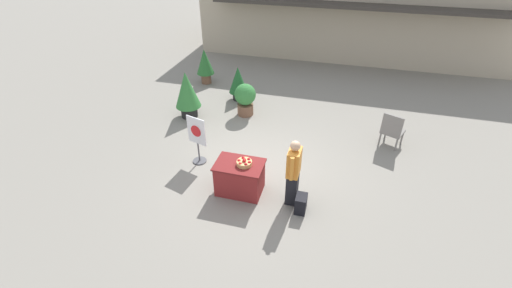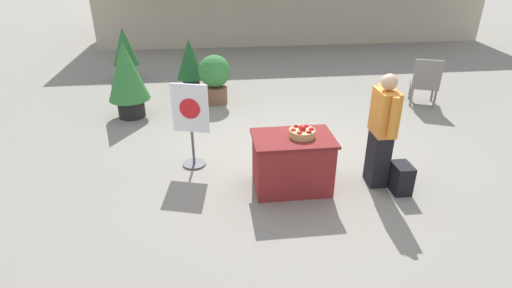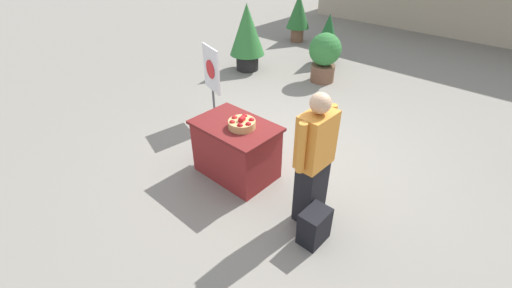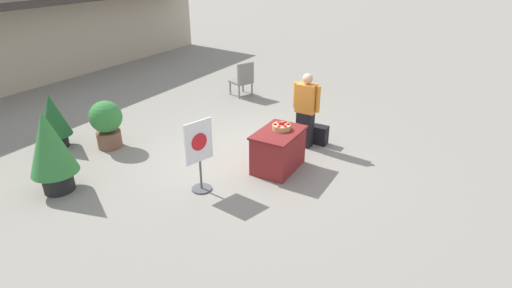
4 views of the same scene
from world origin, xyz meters
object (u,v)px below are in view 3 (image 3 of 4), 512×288
potted_plant_near_left (298,14)px  person_visitor (314,161)px  backpack (314,226)px  potted_plant_far_left (328,36)px  apple_basket (242,123)px  potted_plant_near_right (247,34)px  poster_board (212,82)px  display_table (236,150)px  potted_plant_far_right (324,55)px

potted_plant_near_left → person_visitor: bearing=-52.3°
backpack → potted_plant_far_left: potted_plant_far_left is taller
apple_basket → potted_plant_near_right: size_ratio=0.23×
poster_board → potted_plant_far_left: size_ratio=1.10×
display_table → apple_basket: bearing=0.7°
person_visitor → potted_plant_near_left: person_visitor is taller
apple_basket → potted_plant_far_right: (-1.08, 3.64, -0.27)m
apple_basket → person_visitor: (1.12, -0.03, -0.03)m
apple_basket → person_visitor: 1.12m
display_table → potted_plant_far_right: size_ratio=1.05×
person_visitor → poster_board: (-2.63, 0.85, -0.11)m
display_table → poster_board: 1.65m
poster_board → potted_plant_far_left: 3.80m
backpack → potted_plant_far_right: potted_plant_far_right is taller
potted_plant_far_left → potted_plant_near_left: potted_plant_near_left is taller
potted_plant_far_left → potted_plant_far_right: potted_plant_far_left is taller
potted_plant_near_right → potted_plant_far_right: size_ratio=1.44×
display_table → backpack: size_ratio=2.63×
apple_basket → potted_plant_near_right: 4.12m
display_table → person_visitor: size_ratio=0.68×
apple_basket → person_visitor: bearing=-1.3°
apple_basket → potted_plant_far_left: bearing=109.4°
poster_board → potted_plant_far_right: 2.85m
backpack → apple_basket: bearing=168.1°
poster_board → potted_plant_far_right: (0.43, 2.82, -0.13)m
backpack → potted_plant_near_right: 5.37m
display_table → backpack: bearing=-10.9°
potted_plant_near_left → potted_plant_far_right: bearing=-42.6°
poster_board → potted_plant_far_right: poster_board is taller
potted_plant_near_right → potted_plant_far_right: (1.71, 0.61, -0.26)m
apple_basket → person_visitor: size_ratio=0.21×
potted_plant_far_left → potted_plant_near_right: potted_plant_near_right is taller
apple_basket → potted_plant_far_left: 4.91m
potted_plant_near_left → potted_plant_near_right: bearing=-79.5°
apple_basket → display_table: bearing=-179.3°
display_table → potted_plant_near_left: potted_plant_near_left is taller
apple_basket → potted_plant_far_left: size_ratio=0.29×
person_visitor → backpack: person_visitor is taller
display_table → poster_board: bearing=149.2°
poster_board → display_table: bearing=75.7°
apple_basket → poster_board: 1.73m
display_table → poster_board: size_ratio=0.83×
person_visitor → poster_board: size_ratio=1.23×
backpack → potted_plant_far_left: bearing=121.4°
backpack → potted_plant_far_right: (-2.45, 3.93, 0.38)m
backpack → person_visitor: bearing=134.0°
poster_board → backpack: bearing=85.4°
potted_plant_far_left → potted_plant_far_right: bearing=-60.7°
potted_plant_near_right → potted_plant_near_left: (-0.49, 2.64, -0.07)m
backpack → potted_plant_near_left: (-4.66, 5.96, 0.58)m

